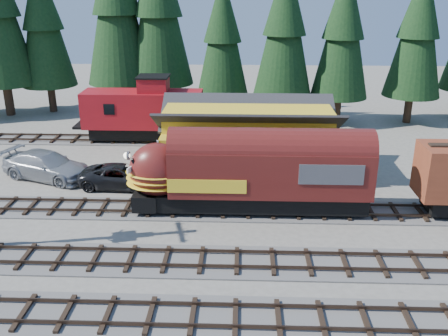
{
  "coord_description": "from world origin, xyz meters",
  "views": [
    {
      "loc": [
        -0.42,
        -23.79,
        13.4
      ],
      "look_at": [
        -1.47,
        4.0,
        2.84
      ],
      "focal_mm": 40.0,
      "sensor_mm": 36.0,
      "label": 1
    }
  ],
  "objects_px": {
    "depot": "(248,134)",
    "pickup_truck_a": "(122,176)",
    "locomotive": "(244,176)",
    "pickup_truck_b": "(47,166)",
    "caboose": "(144,112)"
  },
  "relations": [
    {
      "from": "caboose",
      "to": "pickup_truck_b",
      "type": "xyz_separation_m",
      "value": [
        -5.35,
        -9.06,
        -1.66
      ]
    },
    {
      "from": "depot",
      "to": "caboose",
      "type": "height_order",
      "value": "caboose"
    },
    {
      "from": "depot",
      "to": "pickup_truck_a",
      "type": "height_order",
      "value": "depot"
    },
    {
      "from": "pickup_truck_b",
      "to": "locomotive",
      "type": "bearing_deg",
      "value": -89.42
    },
    {
      "from": "locomotive",
      "to": "depot",
      "type": "bearing_deg",
      "value": 87.6
    },
    {
      "from": "locomotive",
      "to": "pickup_truck_a",
      "type": "bearing_deg",
      "value": 156.87
    },
    {
      "from": "pickup_truck_b",
      "to": "pickup_truck_a",
      "type": "bearing_deg",
      "value": -83.67
    },
    {
      "from": "locomotive",
      "to": "caboose",
      "type": "xyz_separation_m",
      "value": [
        -8.68,
        14.0,
        0.26
      ]
    },
    {
      "from": "depot",
      "to": "pickup_truck_a",
      "type": "relative_size",
      "value": 2.25
    },
    {
      "from": "depot",
      "to": "pickup_truck_b",
      "type": "xyz_separation_m",
      "value": [
        -14.3,
        -1.56,
        -1.99
      ]
    },
    {
      "from": "caboose",
      "to": "pickup_truck_b",
      "type": "bearing_deg",
      "value": -120.55
    },
    {
      "from": "locomotive",
      "to": "caboose",
      "type": "height_order",
      "value": "caboose"
    },
    {
      "from": "locomotive",
      "to": "pickup_truck_b",
      "type": "relative_size",
      "value": 2.2
    },
    {
      "from": "locomotive",
      "to": "pickup_truck_b",
      "type": "bearing_deg",
      "value": 160.61
    },
    {
      "from": "depot",
      "to": "locomotive",
      "type": "relative_size",
      "value": 0.87
    }
  ]
}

